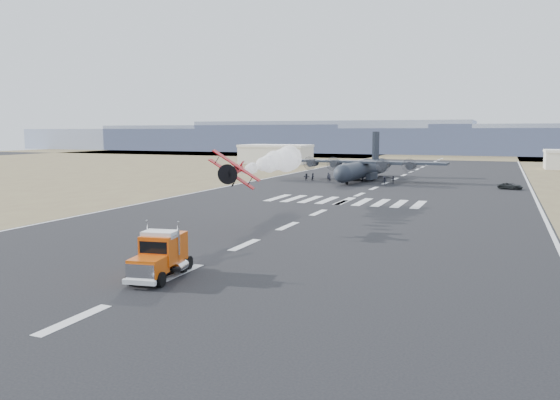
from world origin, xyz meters
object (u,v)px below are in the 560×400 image
Objects in this scene: aerobatic_biplane at (233,171)px; crew_g at (330,178)px; semi_truck at (161,254)px; crew_c at (384,181)px; crew_h at (362,178)px; crew_e at (346,179)px; crew_a at (328,177)px; hangar_left at (276,154)px; support_vehicle at (510,186)px; crew_b at (313,177)px; crew_d at (393,180)px; crew_f at (306,177)px; transport_aircraft at (363,168)px.

aerobatic_biplane is 3.24× the size of crew_g.
semi_truck is 81.64m from crew_c.
crew_e is at bearing -105.43° from crew_h.
crew_e is at bearing -5.70° from crew_a.
hangar_left is 5.23× the size of support_vehicle.
crew_c is 1.06× the size of crew_e.
hangar_left reaches higher than crew_b.
crew_d is 14.19m from crew_g.
aerobatic_biplane is 66.17m from crew_f.
crew_a is 1.15× the size of crew_h.
crew_c is at bearing 78.97° from aerobatic_biplane.
hangar_left is at bearing 68.55° from crew_e.
support_vehicle is at bearing 27.73° from crew_g.
crew_d is (-24.00, 3.76, 0.18)m from support_vehicle.
hangar_left is at bearing 152.49° from crew_g.
transport_aircraft is 11.81m from crew_c.
semi_truck is 4.86× the size of crew_b.
aerobatic_biplane is 62.39m from crew_c.
semi_truck is 85.94m from crew_f.
semi_truck is at bearing -83.23° from transport_aircraft.
semi_truck reaches higher than crew_a.
crew_b is 18.72m from crew_d.
crew_f is at bearing -120.27° from crew_a.
semi_truck is at bearing -26.38° from crew_d.
transport_aircraft is at bearing 85.21° from aerobatic_biplane.
crew_b is at bearing -114.70° from crew_d.
crew_d is 0.94× the size of crew_g.
aerobatic_biplane is at bearing -85.13° from transport_aircraft.
hangar_left is at bearing 158.78° from crew_c.
crew_d is at bearing -48.65° from hangar_left.
crew_h is at bearing 53.43° from crew_g.
hangar_left is at bearing 132.41° from transport_aircraft.
crew_e is 0.96× the size of crew_g.
transport_aircraft is 8.43× the size of support_vehicle.
crew_c is 8.84m from crew_e.
crew_d is at bearing 78.86° from semi_truck.
crew_h is at bearing -0.21° from crew_e.
crew_a is at bearing 98.26° from support_vehicle.
crew_c is at bearing 21.74° from crew_g.
crew_g is at bearing -125.72° from transport_aircraft.
support_vehicle is (77.63, -64.71, -2.76)m from hangar_left.
support_vehicle is 33.93m from crew_e.
support_vehicle is at bearing 57.70° from aerobatic_biplane.
crew_h is (6.91, 2.94, -0.07)m from crew_g.
crew_d is 0.94× the size of crew_f.
crew_e is at bearing 15.21° from crew_g.
transport_aircraft reaches higher than crew_h.
crew_c is at bearing -49.67° from transport_aircraft.
aerobatic_biplane is at bearing 169.32° from support_vehicle.
semi_truck is at bearing 113.93° from crew_f.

